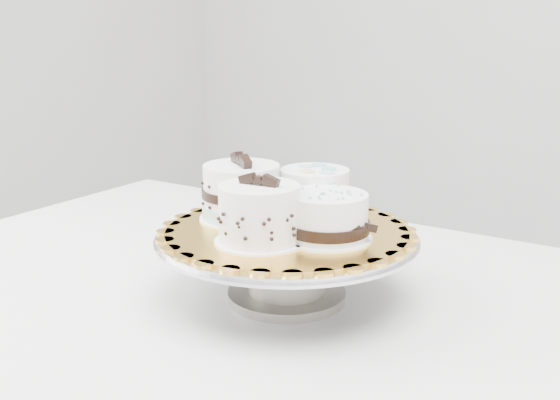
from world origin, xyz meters
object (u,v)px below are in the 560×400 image
Objects in this scene: cake_banded at (242,194)px; cake_stand at (287,254)px; table at (267,339)px; cake_dots at (314,193)px; cake_swirl at (259,215)px; cake_ribbon at (328,218)px; cake_board at (287,231)px.

cake_stand is at bearing 29.75° from cake_banded.
cake_banded reaches higher than table.
table is 10.92× the size of cake_dots.
cake_swirl is 0.86× the size of cake_ribbon.
cake_stand is 2.61× the size of cake_ribbon.
cake_dots reaches higher than cake_stand.
cake_board is 2.73× the size of cake_dots.
cake_board is 0.07m from cake_ribbon.
cake_stand is 0.09m from cake_swirl.
cake_dots is at bearing 156.99° from cake_ribbon.
cake_ribbon is at bearing -12.70° from table.
cake_board is at bearing -158.58° from cake_ribbon.
cake_ribbon is (0.07, -0.07, -0.01)m from cake_dots.
cake_board is at bearing -22.51° from table.
cake_dots is at bearing 44.37° from table.
cake_board is 0.08m from cake_dots.
cake_stand is at bearing 85.17° from cake_swirl.
table is 0.23m from cake_swirl.
cake_banded is 1.08× the size of cake_ribbon.
cake_banded is at bearing -162.78° from table.
cake_banded is at bearing -149.08° from cake_dots.
cake_banded is (-0.08, 0.00, 0.04)m from cake_board.
cake_ribbon is at bearing 37.00° from cake_swirl.
cake_banded reaches higher than cake_dots.
cake_ribbon is (0.14, -0.00, -0.01)m from cake_banded.
cake_ribbon reaches higher than cake_board.
cake_banded reaches higher than cake_swirl.
cake_swirl reaches higher than table.
cake_stand is 3.02× the size of cake_swirl.
cake_board is (0.05, -0.02, 0.17)m from table.
cake_ribbon is at bearing 30.19° from cake_banded.
cake_swirl is at bearing -85.58° from cake_stand.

